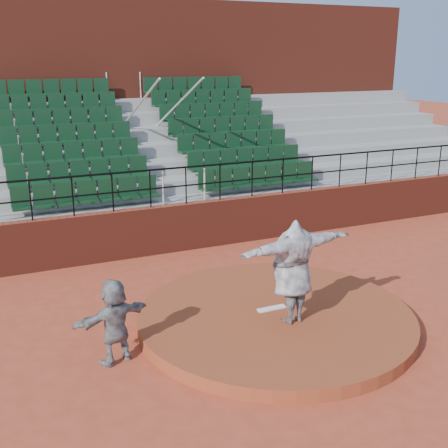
{
  "coord_description": "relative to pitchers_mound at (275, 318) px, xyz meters",
  "views": [
    {
      "loc": [
        -5.12,
        -8.89,
        5.15
      ],
      "look_at": [
        0.0,
        2.5,
        1.4
      ],
      "focal_mm": 45.0,
      "sensor_mm": 36.0,
      "label": 1
    }
  ],
  "objects": [
    {
      "name": "seating_deck",
      "position": [
        0.0,
        8.64,
        1.33
      ],
      "size": [
        24.0,
        5.97,
        4.63
      ],
      "color": "gray",
      "rests_on": "ground"
    },
    {
      "name": "pitching_rubber",
      "position": [
        0.0,
        0.15,
        0.14
      ],
      "size": [
        0.6,
        0.15,
        0.03
      ],
      "primitive_type": "cube",
      "color": "white",
      "rests_on": "pitchers_mound"
    },
    {
      "name": "fielder",
      "position": [
        -3.25,
        -0.12,
        0.64
      ],
      "size": [
        1.5,
        0.83,
        1.54
      ],
      "primitive_type": "imported",
      "rotation": [
        0.0,
        0.0,
        3.42
      ],
      "color": "black",
      "rests_on": "ground"
    },
    {
      "name": "wall_railing",
      "position": [
        0.0,
        5.0,
        1.9
      ],
      "size": [
        24.04,
        0.05,
        1.03
      ],
      "color": "black",
      "rests_on": "boundary_wall"
    },
    {
      "name": "press_box_facade",
      "position": [
        0.0,
        12.6,
        3.43
      ],
      "size": [
        24.0,
        3.0,
        7.1
      ],
      "primitive_type": "cube",
      "color": "maroon",
      "rests_on": "ground"
    },
    {
      "name": "pitcher",
      "position": [
        0.09,
        -0.45,
        1.14
      ],
      "size": [
        2.56,
        0.99,
        2.03
      ],
      "primitive_type": "imported",
      "rotation": [
        0.0,
        0.0,
        3.27
      ],
      "color": "black",
      "rests_on": "pitchers_mound"
    },
    {
      "name": "ground",
      "position": [
        0.0,
        0.0,
        -0.12
      ],
      "size": [
        90.0,
        90.0,
        0.0
      ],
      "primitive_type": "plane",
      "color": "#A53E25",
      "rests_on": "ground"
    },
    {
      "name": "pitchers_mound",
      "position": [
        0.0,
        0.0,
        0.0
      ],
      "size": [
        5.5,
        5.5,
        0.25
      ],
      "primitive_type": "cylinder",
      "color": "brown",
      "rests_on": "ground"
    },
    {
      "name": "boundary_wall",
      "position": [
        0.0,
        5.0,
        0.53
      ],
      "size": [
        24.0,
        0.3,
        1.3
      ],
      "primitive_type": "cube",
      "color": "maroon",
      "rests_on": "ground"
    }
  ]
}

